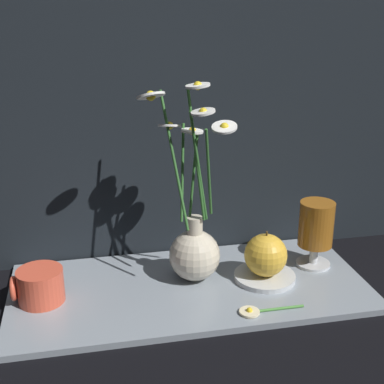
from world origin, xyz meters
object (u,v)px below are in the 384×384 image
(orange_fruit, at_px, (266,255))
(vase_with_flowers, at_px, (194,244))
(tea_glass, at_px, (316,227))
(yellow_mug, at_px, (39,286))

(orange_fruit, bearing_deg, vase_with_flowers, 167.47)
(vase_with_flowers, distance_m, orange_fruit, 0.14)
(tea_glass, distance_m, orange_fruit, 0.13)
(vase_with_flowers, height_order, tea_glass, vase_with_flowers)
(vase_with_flowers, height_order, yellow_mug, vase_with_flowers)
(vase_with_flowers, bearing_deg, orange_fruit, -12.53)
(yellow_mug, distance_m, tea_glass, 0.54)
(vase_with_flowers, xyz_separation_m, tea_glass, (0.25, 0.01, 0.01))
(yellow_mug, bearing_deg, vase_with_flowers, 4.89)
(tea_glass, bearing_deg, yellow_mug, -176.81)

